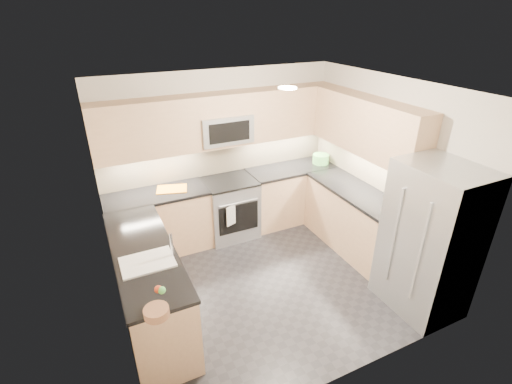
% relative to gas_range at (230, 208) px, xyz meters
% --- Properties ---
extents(floor, '(3.60, 3.20, 0.00)m').
position_rel_gas_range_xyz_m(floor, '(0.00, -1.28, -0.46)').
color(floor, black).
rests_on(floor, ground).
extents(ceiling, '(3.60, 3.20, 0.02)m').
position_rel_gas_range_xyz_m(ceiling, '(0.00, -1.28, 2.04)').
color(ceiling, beige).
rests_on(ceiling, wall_back).
extents(wall_back, '(3.60, 0.02, 2.50)m').
position_rel_gas_range_xyz_m(wall_back, '(0.00, 0.32, 0.79)').
color(wall_back, '#BEB3A5').
rests_on(wall_back, floor).
extents(wall_front, '(3.60, 0.02, 2.50)m').
position_rel_gas_range_xyz_m(wall_front, '(0.00, -2.88, 0.79)').
color(wall_front, '#BEB3A5').
rests_on(wall_front, floor).
extents(wall_left, '(0.02, 3.20, 2.50)m').
position_rel_gas_range_xyz_m(wall_left, '(-1.80, -1.28, 0.79)').
color(wall_left, '#BEB3A5').
rests_on(wall_left, floor).
extents(wall_right, '(0.02, 3.20, 2.50)m').
position_rel_gas_range_xyz_m(wall_right, '(1.80, -1.28, 0.79)').
color(wall_right, '#BEB3A5').
rests_on(wall_right, floor).
extents(base_cab_back_left, '(1.42, 0.60, 0.90)m').
position_rel_gas_range_xyz_m(base_cab_back_left, '(-1.09, 0.02, -0.01)').
color(base_cab_back_left, tan).
rests_on(base_cab_back_left, floor).
extents(base_cab_back_right, '(1.42, 0.60, 0.90)m').
position_rel_gas_range_xyz_m(base_cab_back_right, '(1.09, 0.02, -0.01)').
color(base_cab_back_right, tan).
rests_on(base_cab_back_right, floor).
extents(base_cab_right, '(0.60, 1.70, 0.90)m').
position_rel_gas_range_xyz_m(base_cab_right, '(1.50, -1.12, -0.01)').
color(base_cab_right, tan).
rests_on(base_cab_right, floor).
extents(base_cab_peninsula, '(0.60, 2.00, 0.90)m').
position_rel_gas_range_xyz_m(base_cab_peninsula, '(-1.50, -1.28, -0.01)').
color(base_cab_peninsula, tan).
rests_on(base_cab_peninsula, floor).
extents(countertop_back_left, '(1.42, 0.63, 0.04)m').
position_rel_gas_range_xyz_m(countertop_back_left, '(-1.09, 0.02, 0.47)').
color(countertop_back_left, black).
rests_on(countertop_back_left, base_cab_back_left).
extents(countertop_back_right, '(1.42, 0.63, 0.04)m').
position_rel_gas_range_xyz_m(countertop_back_right, '(1.09, 0.02, 0.47)').
color(countertop_back_right, black).
rests_on(countertop_back_right, base_cab_back_right).
extents(countertop_right, '(0.63, 1.70, 0.04)m').
position_rel_gas_range_xyz_m(countertop_right, '(1.50, -1.12, 0.47)').
color(countertop_right, black).
rests_on(countertop_right, base_cab_right).
extents(countertop_peninsula, '(0.63, 2.00, 0.04)m').
position_rel_gas_range_xyz_m(countertop_peninsula, '(-1.50, -1.28, 0.47)').
color(countertop_peninsula, black).
rests_on(countertop_peninsula, base_cab_peninsula).
extents(upper_cab_back, '(3.60, 0.35, 0.75)m').
position_rel_gas_range_xyz_m(upper_cab_back, '(0.00, 0.15, 1.37)').
color(upper_cab_back, tan).
rests_on(upper_cab_back, wall_back).
extents(upper_cab_right, '(0.35, 1.95, 0.75)m').
position_rel_gas_range_xyz_m(upper_cab_right, '(1.62, -1.00, 1.37)').
color(upper_cab_right, tan).
rests_on(upper_cab_right, wall_right).
extents(backsplash_back, '(3.60, 0.01, 0.51)m').
position_rel_gas_range_xyz_m(backsplash_back, '(0.00, 0.32, 0.74)').
color(backsplash_back, tan).
rests_on(backsplash_back, wall_back).
extents(backsplash_right, '(0.01, 2.30, 0.51)m').
position_rel_gas_range_xyz_m(backsplash_right, '(1.80, -0.82, 0.74)').
color(backsplash_right, tan).
rests_on(backsplash_right, wall_right).
extents(gas_range, '(0.76, 0.65, 0.91)m').
position_rel_gas_range_xyz_m(gas_range, '(0.00, 0.00, 0.00)').
color(gas_range, '#9EA0A5').
rests_on(gas_range, floor).
extents(range_cooktop, '(0.76, 0.65, 0.03)m').
position_rel_gas_range_xyz_m(range_cooktop, '(0.00, 0.00, 0.46)').
color(range_cooktop, black).
rests_on(range_cooktop, gas_range).
extents(oven_door_glass, '(0.62, 0.02, 0.45)m').
position_rel_gas_range_xyz_m(oven_door_glass, '(0.00, -0.33, -0.01)').
color(oven_door_glass, black).
rests_on(oven_door_glass, gas_range).
extents(oven_handle, '(0.60, 0.02, 0.02)m').
position_rel_gas_range_xyz_m(oven_handle, '(0.00, -0.35, 0.26)').
color(oven_handle, '#B2B5BA').
rests_on(oven_handle, gas_range).
extents(microwave, '(0.76, 0.40, 0.40)m').
position_rel_gas_range_xyz_m(microwave, '(0.00, 0.12, 1.24)').
color(microwave, '#9CA0A4').
rests_on(microwave, upper_cab_back).
extents(microwave_door, '(0.60, 0.01, 0.28)m').
position_rel_gas_range_xyz_m(microwave_door, '(0.00, -0.08, 1.24)').
color(microwave_door, black).
rests_on(microwave_door, microwave).
extents(refrigerator, '(0.70, 0.90, 1.80)m').
position_rel_gas_range_xyz_m(refrigerator, '(1.45, -2.43, 0.45)').
color(refrigerator, '#9EA2A6').
rests_on(refrigerator, floor).
extents(fridge_handle_left, '(0.02, 0.02, 1.20)m').
position_rel_gas_range_xyz_m(fridge_handle_left, '(1.08, -2.61, 0.49)').
color(fridge_handle_left, '#B2B5BA').
rests_on(fridge_handle_left, refrigerator).
extents(fridge_handle_right, '(0.02, 0.02, 1.20)m').
position_rel_gas_range_xyz_m(fridge_handle_right, '(1.08, -2.25, 0.49)').
color(fridge_handle_right, '#B2B5BA').
rests_on(fridge_handle_right, refrigerator).
extents(sink_basin, '(0.52, 0.38, 0.16)m').
position_rel_gas_range_xyz_m(sink_basin, '(-1.50, -1.53, 0.42)').
color(sink_basin, white).
rests_on(sink_basin, base_cab_peninsula).
extents(faucet, '(0.03, 0.03, 0.28)m').
position_rel_gas_range_xyz_m(faucet, '(-1.24, -1.53, 0.62)').
color(faucet, silver).
rests_on(faucet, countertop_peninsula).
extents(utensil_bowl, '(0.31, 0.31, 0.15)m').
position_rel_gas_range_xyz_m(utensil_bowl, '(1.62, -0.03, 0.56)').
color(utensil_bowl, '#5BBB50').
rests_on(utensil_bowl, countertop_back_right).
extents(cutting_board, '(0.48, 0.40, 0.01)m').
position_rel_gas_range_xyz_m(cutting_board, '(-0.86, 0.05, 0.49)').
color(cutting_board, orange).
rests_on(cutting_board, countertop_back_left).
extents(fruit_basket, '(0.22, 0.22, 0.08)m').
position_rel_gas_range_xyz_m(fruit_basket, '(-1.57, -2.29, 0.52)').
color(fruit_basket, '#A06B4B').
rests_on(fruit_basket, countertop_peninsula).
extents(fruit_apple, '(0.07, 0.07, 0.07)m').
position_rel_gas_range_xyz_m(fruit_apple, '(-1.51, -2.10, 0.60)').
color(fruit_apple, '#B43414').
rests_on(fruit_apple, fruit_basket).
extents(fruit_pear, '(0.07, 0.07, 0.07)m').
position_rel_gas_range_xyz_m(fruit_pear, '(-1.48, -2.13, 0.60)').
color(fruit_pear, '#4EB44D').
rests_on(fruit_pear, fruit_basket).
extents(dish_towel_check, '(0.16, 0.07, 0.31)m').
position_rel_gas_range_xyz_m(dish_towel_check, '(-0.14, -0.37, 0.10)').
color(dish_towel_check, white).
rests_on(dish_towel_check, oven_handle).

